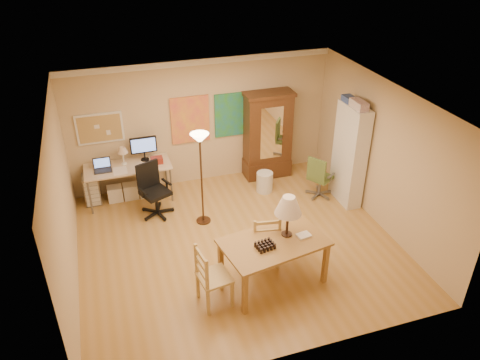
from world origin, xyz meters
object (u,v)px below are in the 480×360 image
object	(u,v)px
dining_table	(279,231)
office_chair_black	(155,201)
armoire	(268,141)
computer_desk	(131,178)
bookshelf	(349,155)
office_chair_green	(319,185)

from	to	relation	value
dining_table	office_chair_black	xyz separation A→B (m)	(-1.57, 2.47, -0.66)
office_chair_black	armoire	distance (m)	2.80
computer_desk	bookshelf	bearing A→B (deg)	-18.41
office_chair_green	bookshelf	xyz separation A→B (m)	(0.45, -0.28, 0.77)
armoire	office_chair_green	bearing A→B (deg)	-59.09
dining_table	computer_desk	world-z (taller)	dining_table
office_chair_black	office_chair_green	xyz separation A→B (m)	(3.33, -0.38, -0.04)
office_chair_black	bookshelf	distance (m)	3.91
computer_desk	office_chair_black	distance (m)	0.83
bookshelf	computer_desk	bearing A→B (deg)	161.59
office_chair_black	armoire	world-z (taller)	armoire
office_chair_black	office_chair_green	world-z (taller)	office_chair_black
computer_desk	bookshelf	xyz separation A→B (m)	(4.16, -1.38, 0.55)
office_chair_black	armoire	xyz separation A→B (m)	(2.62, 0.80, 0.56)
dining_table	bookshelf	xyz separation A→B (m)	(2.21, 1.81, 0.08)
bookshelf	dining_table	bearing A→B (deg)	-140.70
office_chair_green	armoire	bearing A→B (deg)	120.91
computer_desk	office_chair_black	bearing A→B (deg)	-62.60
bookshelf	office_chair_green	bearing A→B (deg)	148.24
dining_table	bookshelf	distance (m)	2.86
dining_table	armoire	xyz separation A→B (m)	(1.05, 3.27, -0.10)
dining_table	computer_desk	xyz separation A→B (m)	(-1.95, 3.19, -0.48)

